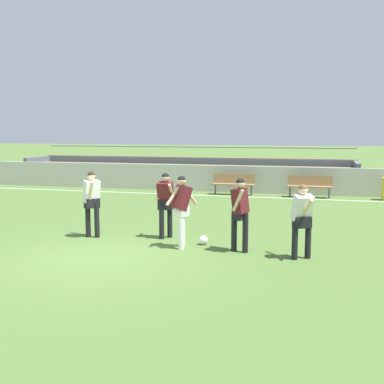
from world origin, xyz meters
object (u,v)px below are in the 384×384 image
Objects in this scene: bench_far_left at (234,182)px; soccer_ball at (203,240)px; bench_centre_sideline at (310,184)px; player_dark_overlapping at (240,208)px; player_white_on_ball at (92,198)px; player_dark_wide_left at (166,200)px; player_dark_dropping_back at (182,205)px; player_white_challenging at (302,215)px; bleacher_stand at (184,170)px.

bench_far_left reaches higher than soccer_ball.
soccer_ball is at bearing -103.85° from bench_centre_sideline.
player_white_on_ball reaches higher than player_dark_overlapping.
bench_far_left is 3.17m from bench_centre_sideline.
player_dark_wide_left is at bearing 158.23° from soccer_ball.
player_dark_overlapping is (1.87, -9.58, 0.45)m from bench_far_left.
player_dark_dropping_back reaches higher than player_white_challenging.
bleacher_stand reaches higher than bench_centre_sideline.
bench_far_left is 1.06× the size of player_dark_dropping_back.
bench_far_left is 1.00× the size of bench_centre_sideline.
soccer_ball is (2.95, -0.05, -0.90)m from player_white_on_ball.
player_dark_dropping_back is 2.76m from player_white_challenging.
player_dark_dropping_back is (-2.67, -9.57, 0.47)m from bench_centre_sideline.
soccer_ball is (0.91, -9.13, -0.44)m from bench_far_left.
player_white_challenging is at bearing -89.56° from bench_centre_sideline.
player_dark_dropping_back is at bearing 174.25° from player_white_challenging.
bench_centre_sideline is at bearing 76.15° from soccer_ball.
bench_centre_sideline is 1.12× the size of player_white_challenging.
player_dark_wide_left is 1.47m from soccer_ball.
player_dark_dropping_back is 1.05× the size of player_white_challenging.
bleacher_stand is 14.02m from player_white_challenging.
bench_far_left is 8.18× the size of soccer_ball.
player_white_on_ball is at bearing 171.86° from player_white_challenging.
player_dark_wide_left is at bearing 161.48° from player_white_challenging.
player_dark_wide_left is 1.04× the size of player_white_challenging.
player_white_on_ball is (-2.04, -9.09, 0.47)m from bench_far_left.
player_dark_dropping_back reaches higher than soccer_ball.
player_white_on_ball is (-3.90, 0.50, 0.02)m from player_dark_overlapping.
bench_centre_sideline is 1.08× the size of player_dark_wide_left.
player_dark_dropping_back is (-1.37, 0.02, 0.02)m from player_dark_overlapping.
bleacher_stand is 12.49m from soccer_ball.
player_dark_dropping_back is (3.49, -12.28, 0.26)m from bleacher_stand.
player_dark_dropping_back reaches higher than player_dark_wide_left.
player_white_challenging is (0.08, -9.84, 0.40)m from bench_centre_sideline.
player_white_challenging is (2.74, -0.28, -0.06)m from player_dark_dropping_back.
player_dark_dropping_back is at bearing -10.70° from player_white_on_ball.
bleacher_stand reaches higher than soccer_ball.
player_dark_wide_left is 1.89m from player_white_on_ball.
player_dark_overlapping reaches higher than bench_centre_sideline.
player_white_challenging is at bearing -63.57° from bleacher_stand.
soccer_ball is at bearing 154.72° from player_dark_overlapping.
bleacher_stand is at bearing 111.59° from player_dark_overlapping.
player_dark_overlapping is at bearing -25.28° from soccer_ball.
soccer_ball is at bearing -71.73° from bleacher_stand.
bench_far_left is at bearing -42.13° from bleacher_stand.
bench_centre_sideline is 9.94m from player_dark_dropping_back.
bench_centre_sideline is at bearing 90.44° from player_white_challenging.
player_dark_overlapping is 1.00× the size of player_dark_wide_left.
player_dark_dropping_back is 2.58m from player_white_on_ball.
bench_far_left is at bearing 101.02° from player_dark_overlapping.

